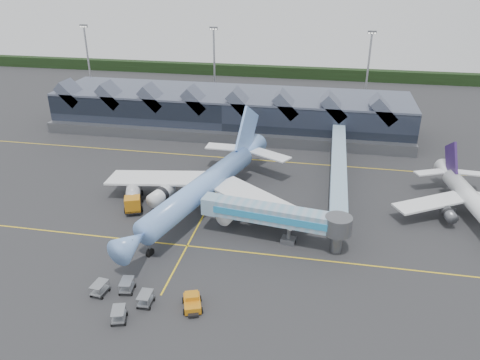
% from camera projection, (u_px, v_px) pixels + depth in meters
% --- Properties ---
extents(ground, '(260.00, 260.00, 0.00)m').
position_uv_depth(ground, '(201.00, 220.00, 79.12)').
color(ground, '#2A2B2D').
rests_on(ground, ground).
extents(taxi_stripes, '(120.00, 60.00, 0.01)m').
position_uv_depth(taxi_stripes, '(215.00, 194.00, 88.01)').
color(taxi_stripes, yellow).
rests_on(taxi_stripes, ground).
extents(tree_line_far, '(260.00, 4.00, 4.00)m').
position_uv_depth(tree_line_far, '(278.00, 72.00, 176.06)').
color(tree_line_far, black).
rests_on(tree_line_far, ground).
extents(terminal, '(90.00, 22.25, 12.52)m').
position_uv_depth(terminal, '(230.00, 111.00, 120.01)').
color(terminal, black).
rests_on(terminal, ground).
extents(light_masts, '(132.40, 42.56, 22.45)m').
position_uv_depth(light_masts, '(336.00, 73.00, 126.05)').
color(light_masts, '#999BA2').
rests_on(light_masts, ground).
extents(main_airliner, '(38.43, 45.09, 14.70)m').
position_uv_depth(main_airliner, '(206.00, 185.00, 81.59)').
color(main_airliner, '#76A0EF').
rests_on(main_airliner, ground).
extents(regional_jet, '(26.67, 29.42, 10.11)m').
position_uv_depth(regional_jet, '(472.00, 200.00, 78.75)').
color(regional_jet, white).
rests_on(regional_jet, ground).
extents(jet_bridge, '(23.36, 6.50, 6.03)m').
position_uv_depth(jet_bridge, '(284.00, 218.00, 71.24)').
color(jet_bridge, '#76A7C5').
rests_on(jet_bridge, ground).
extents(fuel_truck, '(5.98, 10.46, 3.55)m').
position_uv_depth(fuel_truck, '(133.00, 193.00, 83.88)').
color(fuel_truck, black).
rests_on(fuel_truck, ground).
extents(pushback_tug, '(3.31, 4.18, 1.68)m').
position_uv_depth(pushback_tug, '(192.00, 302.00, 58.92)').
color(pushback_tug, '#C67712').
rests_on(pushback_tug, ground).
extents(baggage_carts, '(8.45, 8.18, 1.70)m').
position_uv_depth(baggage_carts, '(123.00, 296.00, 59.71)').
color(baggage_carts, gray).
rests_on(baggage_carts, ground).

